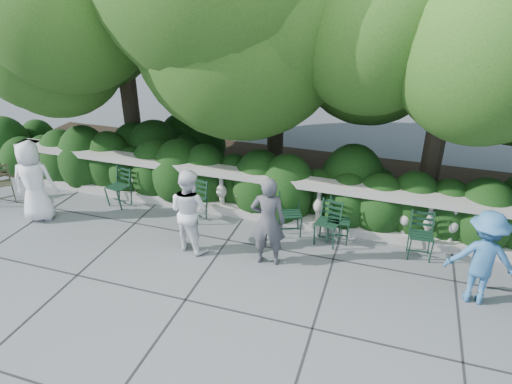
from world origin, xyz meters
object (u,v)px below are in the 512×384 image
(chair_b, at_px, (190,222))
(chair_e, at_px, (336,244))
(chair_c, at_px, (323,247))
(chair_f, at_px, (418,261))
(chair_a, at_px, (116,208))
(person_woman_grey, at_px, (268,222))
(person_casual_man, at_px, (189,210))
(person_older_blue, at_px, (482,258))
(person_businessman, at_px, (34,181))
(chair_d, at_px, (291,238))
(chair_weathered, at_px, (7,205))

(chair_b, bearing_deg, chair_e, 16.27)
(chair_c, height_order, chair_f, same)
(chair_a, distance_m, person_woman_grey, 3.84)
(chair_f, height_order, person_casual_man, person_casual_man)
(chair_f, xyz_separation_m, person_casual_man, (-3.95, -0.84, 0.77))
(chair_a, relative_size, person_casual_man, 0.54)
(person_older_blue, bearing_deg, person_businessman, 0.26)
(chair_f, distance_m, person_older_blue, 1.36)
(chair_d, relative_size, person_older_blue, 0.55)
(chair_b, bearing_deg, chair_d, 15.91)
(person_woman_grey, relative_size, person_casual_man, 1.04)
(chair_d, xyz_separation_m, chair_f, (2.31, -0.05, 0.00))
(chair_b, relative_size, chair_weathered, 1.00)
(person_businessman, xyz_separation_m, person_casual_man, (3.38, -0.03, -0.06))
(chair_f, relative_size, chair_weathered, 1.00)
(chair_c, xyz_separation_m, person_older_blue, (2.46, -0.72, 0.77))
(chair_d, xyz_separation_m, person_businessman, (-5.02, -0.86, 0.83))
(chair_b, distance_m, chair_c, 2.72)
(chair_c, relative_size, chair_d, 1.00)
(chair_a, distance_m, person_businessman, 1.67)
(person_businessman, bearing_deg, chair_c, 167.51)
(chair_d, bearing_deg, chair_f, -24.14)
(chair_a, bearing_deg, chair_e, 13.27)
(chair_c, relative_size, chair_e, 1.00)
(chair_c, height_order, person_casual_man, person_casual_man)
(chair_b, distance_m, chair_e, 2.94)
(chair_e, relative_size, person_older_blue, 0.55)
(person_casual_man, bearing_deg, chair_d, -135.79)
(chair_b, height_order, chair_d, same)
(chair_a, height_order, person_casual_man, person_casual_man)
(person_older_blue, bearing_deg, chair_a, -6.61)
(chair_a, xyz_separation_m, chair_d, (3.84, 0.02, 0.00))
(chair_f, distance_m, chair_weathered, 8.49)
(chair_a, bearing_deg, person_woman_grey, -0.72)
(chair_b, xyz_separation_m, chair_weathered, (-4.09, -0.57, 0.00))
(chair_b, distance_m, person_businessman, 3.17)
(chair_e, xyz_separation_m, chair_weathered, (-7.02, -0.67, 0.00))
(person_casual_man, relative_size, person_older_blue, 1.01)
(chair_c, xyz_separation_m, chair_f, (1.66, 0.07, 0.00))
(person_businessman, relative_size, person_older_blue, 1.08)
(person_businessman, relative_size, person_casual_man, 1.07)
(chair_a, distance_m, chair_b, 1.78)
(chair_a, height_order, person_woman_grey, person_woman_grey)
(chair_e, xyz_separation_m, person_woman_grey, (-1.06, -0.92, 0.81))
(chair_weathered, xyz_separation_m, person_older_blue, (9.27, -0.22, 0.77))
(person_casual_man, height_order, person_older_blue, person_casual_man)
(chair_f, height_order, person_businessman, person_businessman)
(chair_e, height_order, person_businessman, person_businessman)
(chair_weathered, height_order, person_casual_man, person_casual_man)
(chair_b, relative_size, person_businessman, 0.51)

